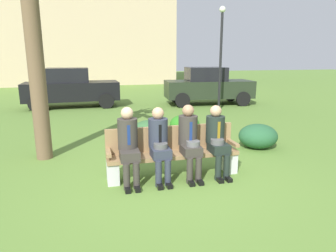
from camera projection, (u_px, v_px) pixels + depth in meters
The scene contains 13 objects.
ground_plane at pixel (175, 181), 5.20m from camera, with size 80.00×80.00×0.00m, color olive.
park_bench at pixel (173, 152), 5.37m from camera, with size 2.37×0.44×0.90m.
seated_man_leftmost at pixel (128, 142), 4.99m from camera, with size 0.34×0.72×1.31m.
seated_man_centerleft at pixel (159, 141), 5.12m from camera, with size 0.34×0.72×1.28m.
seated_man_centerright at pixel (189, 138), 5.25m from camera, with size 0.34×0.72×1.30m.
seated_man_rightmost at pixel (217, 137), 5.37m from camera, with size 0.34×0.72×1.27m.
shrub_near_bench at pixel (151, 133), 7.28m from camera, with size 0.99×0.91×0.62m, color #346334.
shrub_mid_lawn at pixel (185, 124), 8.43m from camera, with size 0.85×0.78×0.53m, color #2D7D1E.
shrub_far_lawn at pixel (258, 136), 7.05m from camera, with size 0.92×0.85×0.58m, color #275934.
parked_car_near at pixel (71, 88), 12.71m from camera, with size 3.95×1.82×1.68m.
parked_car_far at pixel (208, 86), 13.51m from camera, with size 4.03×2.01×1.68m.
street_lamp at pixel (221, 49), 11.69m from camera, with size 0.24×0.24×4.02m.
building_backdrop at pixel (79, 20), 25.01m from camera, with size 15.48×8.64×10.25m.
Camera 1 is at (-1.32, -4.67, 2.12)m, focal length 31.75 mm.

